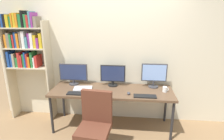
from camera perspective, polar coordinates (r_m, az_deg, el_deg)
name	(u,v)px	position (r m, az deg, el deg)	size (l,w,h in m)	color
wall_back	(114,54)	(3.47, 0.60, 5.08)	(4.52, 0.10, 2.60)	beige
desk	(112,93)	(3.25, -0.09, -7.05)	(2.12, 0.68, 0.74)	brown
bookshelf	(26,49)	(3.78, -25.32, 5.99)	(0.83, 0.28, 2.08)	beige
office_chair	(95,132)	(2.76, -5.34, -18.76)	(0.52, 0.52, 0.99)	#2D2D33
monitor_left	(73,73)	(3.50, -11.91, -1.03)	(0.53, 0.18, 0.40)	#38383D
monitor_center	(113,75)	(3.36, 0.27, -1.54)	(0.46, 0.18, 0.39)	black
monitor_right	(154,74)	(3.36, 12.96, -1.32)	(0.45, 0.18, 0.44)	#38383D
keyboard_left	(77,93)	(3.12, -10.87, -7.17)	(0.33, 0.13, 0.02)	black
keyboard_right	(145,96)	(3.02, 10.22, -8.03)	(0.36, 0.13, 0.02)	black
computer_mouse	(129,93)	(3.08, 5.21, -7.20)	(0.06, 0.10, 0.03)	#38383D
laptop_closed	(83,89)	(3.30, -9.05, -5.73)	(0.32, 0.22, 0.02)	silver
coffee_mug	(165,89)	(3.27, 16.17, -5.79)	(0.11, 0.08, 0.09)	white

